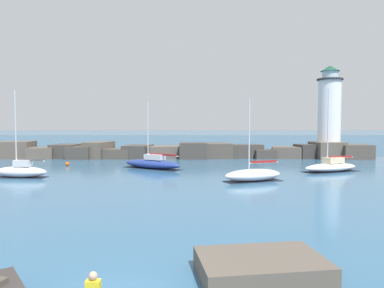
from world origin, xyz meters
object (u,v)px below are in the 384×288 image
Objects in this scene: lighthouse at (330,118)px; sailboat_moored_0 at (22,171)px; sailboat_moored_3 at (153,163)px; mooring_buoy_orange_near at (68,164)px; sailboat_moored_2 at (332,166)px; sailboat_moored_1 at (254,175)px.

sailboat_moored_0 is (-38.39, -21.88, -5.59)m from lighthouse.
mooring_buoy_orange_near is at bearing 165.47° from sailboat_moored_3.
sailboat_moored_1 is at bearing -144.44° from sailboat_moored_2.
mooring_buoy_orange_near is at bearing 149.60° from sailboat_moored_1.
lighthouse reaches higher than sailboat_moored_1.
sailboat_moored_2 is at bearing -10.00° from mooring_buoy_orange_near.
sailboat_moored_2 reaches higher than sailboat_moored_1.
sailboat_moored_3 is (-20.14, 2.64, 0.06)m from sailboat_moored_2.
sailboat_moored_2 is 20.32m from sailboat_moored_3.
sailboat_moored_1 is at bearing -6.08° from sailboat_moored_0.
sailboat_moored_0 reaches higher than sailboat_moored_1.
mooring_buoy_orange_near is at bearing -162.44° from lighthouse.
sailboat_moored_1 is 0.83× the size of sailboat_moored_2.
sailboat_moored_0 is 0.95× the size of sailboat_moored_2.
sailboat_moored_0 is at bearing -171.88° from sailboat_moored_2.
mooring_buoy_orange_near is (-31.15, 5.50, -0.31)m from sailboat_moored_2.
lighthouse reaches higher than sailboat_moored_0.
lighthouse is 29.54m from sailboat_moored_1.
sailboat_moored_0 is 32.70m from sailboat_moored_2.
sailboat_moored_0 is at bearing -96.85° from mooring_buoy_orange_near.
lighthouse is 39.45m from mooring_buoy_orange_near.
sailboat_moored_2 is (32.37, 4.62, -0.10)m from sailboat_moored_0.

